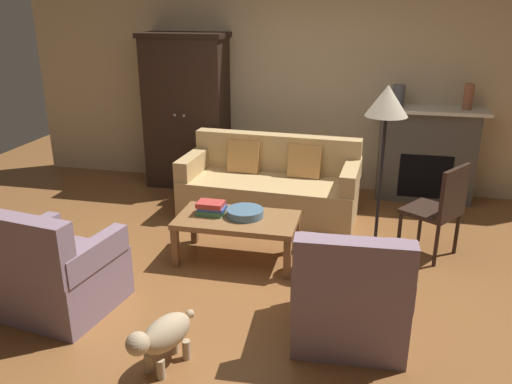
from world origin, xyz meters
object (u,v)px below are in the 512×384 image
object	(u,v)px
armchair_near_left	(57,274)
book_stack	(211,208)
couch	(271,188)
armchair_near_right	(350,298)
dog	(163,336)
mantel_vase_slate	(398,96)
side_chair_wooden	(440,205)
mantel_vase_terracotta	(468,97)
fireplace	(426,154)
armoire	(187,111)
coffee_table	(237,223)
fruit_bowl	(245,213)
floor_lamp	(386,112)

from	to	relation	value
armchair_near_left	book_stack	bearing A→B (deg)	52.71
couch	armchair_near_right	xyz separation A→B (m)	(0.98, -2.13, -0.00)
dog	mantel_vase_slate	bearing A→B (deg)	67.54
armchair_near_left	side_chair_wooden	size ratio (longest dim) A/B	0.98
mantel_vase_terracotta	couch	bearing A→B (deg)	-157.20
fireplace	armchair_near_left	xyz separation A→B (m)	(-2.92, -3.16, -0.25)
armoire	dog	world-z (taller)	armoire
coffee_table	fruit_bowl	xyz separation A→B (m)	(0.07, 0.04, 0.09)
fruit_bowl	mantel_vase_terracotta	xyz separation A→B (m)	(2.11, 1.98, 0.81)
armoire	dog	bearing A→B (deg)	-73.14
coffee_table	dog	distance (m)	1.60
coffee_table	book_stack	bearing A→B (deg)	174.23
coffee_table	book_stack	xyz separation A→B (m)	(-0.25, 0.03, 0.12)
couch	mantel_vase_slate	size ratio (longest dim) A/B	7.79
armchair_near_left	dog	bearing A→B (deg)	-24.27
armchair_near_left	floor_lamp	bearing A→B (deg)	29.59
book_stack	floor_lamp	xyz separation A→B (m)	(1.50, 0.20, 0.92)
fireplace	fruit_bowl	size ratio (longest dim) A/B	3.72
fireplace	armoire	world-z (taller)	armoire
armchair_near_right	side_chair_wooden	xyz separation A→B (m)	(0.73, 1.46, 0.20)
armchair_near_left	fireplace	bearing A→B (deg)	47.22
fruit_bowl	book_stack	xyz separation A→B (m)	(-0.32, -0.01, 0.02)
couch	mantel_vase_slate	xyz separation A→B (m)	(1.33, 0.88, 0.93)
fruit_bowl	side_chair_wooden	xyz separation A→B (m)	(1.74, 0.43, 0.06)
armoire	book_stack	size ratio (longest dim) A/B	7.52
armoire	armchair_near_right	distance (m)	3.75
mantel_vase_slate	armchair_near_right	world-z (taller)	mantel_vase_slate
fruit_bowl	mantel_vase_slate	bearing A→B (deg)	55.71
armchair_near_left	armchair_near_right	xyz separation A→B (m)	(2.20, 0.13, 0.00)
book_stack	mantel_vase_slate	bearing A→B (deg)	50.06
dog	fireplace	bearing A→B (deg)	62.71
armchair_near_left	floor_lamp	size ratio (longest dim) A/B	0.54
coffee_table	floor_lamp	bearing A→B (deg)	10.11
book_stack	armchair_near_left	size ratio (longest dim) A/B	0.29
coffee_table	book_stack	size ratio (longest dim) A/B	4.31
couch	coffee_table	bearing A→B (deg)	-94.36
fireplace	side_chair_wooden	bearing A→B (deg)	-89.60
mantel_vase_slate	floor_lamp	size ratio (longest dim) A/B	0.15
coffee_table	dog	world-z (taller)	coffee_table
armoire	fruit_bowl	world-z (taller)	armoire
couch	floor_lamp	world-z (taller)	floor_lamp
side_chair_wooden	dog	world-z (taller)	side_chair_wooden
side_chair_wooden	mantel_vase_terracotta	bearing A→B (deg)	76.57
mantel_vase_slate	armchair_near_right	distance (m)	3.17
book_stack	side_chair_wooden	world-z (taller)	side_chair_wooden
mantel_vase_slate	dog	distance (m)	4.04
mantel_vase_terracotta	side_chair_wooden	xyz separation A→B (m)	(-0.37, -1.54, -0.75)
floor_lamp	dog	size ratio (longest dim) A/B	3.02
armoire	mantel_vase_slate	xyz separation A→B (m)	(2.57, 0.06, 0.28)
couch	armchair_near_right	distance (m)	2.35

